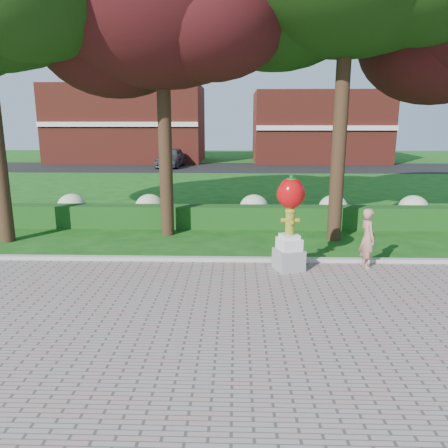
% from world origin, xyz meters
% --- Properties ---
extents(ground, '(100.00, 100.00, 0.00)m').
position_xyz_m(ground, '(0.00, 0.00, 0.00)').
color(ground, '#144912').
rests_on(ground, ground).
extents(curb, '(40.00, 0.18, 0.15)m').
position_xyz_m(curb, '(0.00, 3.00, 0.07)').
color(curb, '#ADADA5').
rests_on(curb, ground).
extents(lawn_hedge, '(24.00, 0.70, 0.80)m').
position_xyz_m(lawn_hedge, '(0.00, 7.00, 0.40)').
color(lawn_hedge, '#134315').
rests_on(lawn_hedge, ground).
extents(hydrangea_row, '(20.10, 1.10, 0.99)m').
position_xyz_m(hydrangea_row, '(0.57, 8.00, 0.55)').
color(hydrangea_row, '#BAC798').
rests_on(hydrangea_row, ground).
extents(street, '(50.00, 8.00, 0.02)m').
position_xyz_m(street, '(0.00, 28.00, 0.01)').
color(street, black).
rests_on(street, ground).
extents(building_left, '(14.00, 8.00, 7.00)m').
position_xyz_m(building_left, '(-10.00, 34.00, 3.50)').
color(building_left, maroon).
rests_on(building_left, ground).
extents(building_right, '(12.00, 8.00, 6.40)m').
position_xyz_m(building_right, '(8.00, 34.00, 3.20)').
color(building_right, maroon).
rests_on(building_right, ground).
extents(tree_mid_left, '(8.25, 7.04, 10.69)m').
position_xyz_m(tree_mid_left, '(-2.10, 6.08, 7.30)').
color(tree_mid_left, black).
rests_on(tree_mid_left, ground).
extents(hydrant_sculpture, '(0.83, 0.83, 2.42)m').
position_xyz_m(hydrant_sculpture, '(1.67, 2.38, 1.32)').
color(hydrant_sculpture, gray).
rests_on(hydrant_sculpture, walkway).
extents(woman, '(0.46, 0.62, 1.57)m').
position_xyz_m(woman, '(3.70, 2.60, 0.82)').
color(woman, '#AF7764').
rests_on(woman, walkway).
extents(parked_car, '(2.28, 4.84, 1.60)m').
position_xyz_m(parked_car, '(-5.15, 28.23, 0.82)').
color(parked_car, '#42444A').
rests_on(parked_car, street).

